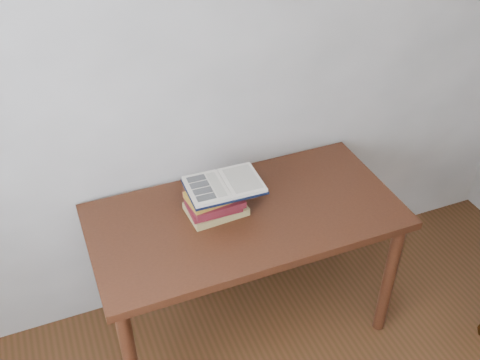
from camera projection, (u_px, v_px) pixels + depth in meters
name	position (u px, v px, depth m)	size (l,w,h in m)	color
desk	(246.00, 230.00, 2.52)	(1.37, 0.68, 0.73)	#421F10
book_stack	(215.00, 203.00, 2.43)	(0.26, 0.20, 0.12)	tan
open_book	(224.00, 185.00, 2.41)	(0.33, 0.23, 0.03)	black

